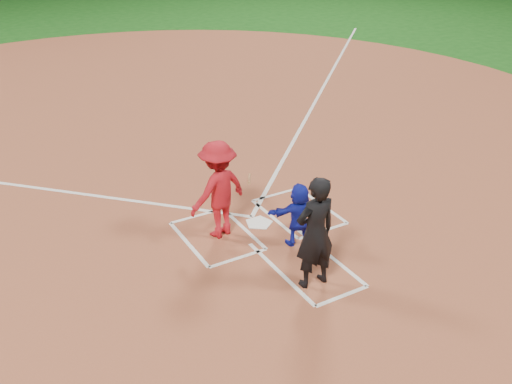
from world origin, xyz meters
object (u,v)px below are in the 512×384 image
catcher (299,214)px  batter_at_plate (218,190)px  home_plate (259,223)px  umpire (315,233)px

catcher → batter_at_plate: bearing=-27.7°
home_plate → umpire: 2.47m
umpire → batter_at_plate: 2.38m
catcher → batter_at_plate: size_ratio=0.64×
umpire → batter_at_plate: bearing=-72.9°
umpire → batter_at_plate: (-0.66, 2.29, -0.04)m
home_plate → catcher: size_ratio=0.47×
catcher → home_plate: bearing=-59.7°
umpire → batter_at_plate: size_ratio=1.04×
catcher → batter_at_plate: 1.62m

